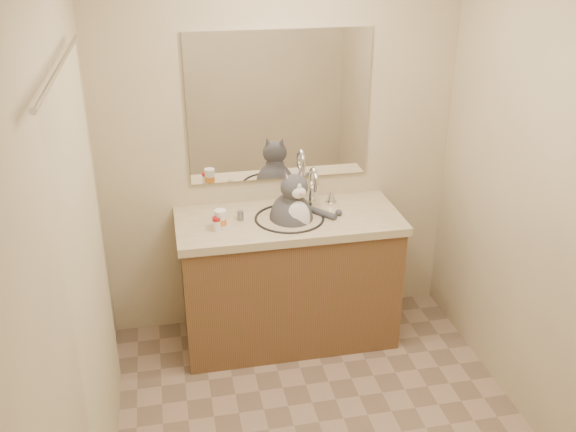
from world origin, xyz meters
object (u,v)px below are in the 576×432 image
object	(u,v)px
pill_bottle_orange	(221,220)
grey_canister	(240,215)
cat	(292,217)
pill_bottle_redcap	(217,224)

from	to	relation	value
pill_bottle_orange	grey_canister	world-z (taller)	pill_bottle_orange
cat	grey_canister	distance (m)	0.31
cat	pill_bottle_orange	world-z (taller)	cat
pill_bottle_redcap	pill_bottle_orange	distance (m)	0.03
pill_bottle_redcap	pill_bottle_orange	size ratio (longest dim) A/B	0.72
pill_bottle_redcap	cat	bearing A→B (deg)	9.74
cat	pill_bottle_orange	size ratio (longest dim) A/B	4.49
pill_bottle_orange	pill_bottle_redcap	bearing A→B (deg)	-140.21
cat	pill_bottle_redcap	size ratio (longest dim) A/B	6.19
grey_canister	pill_bottle_redcap	bearing A→B (deg)	-142.38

